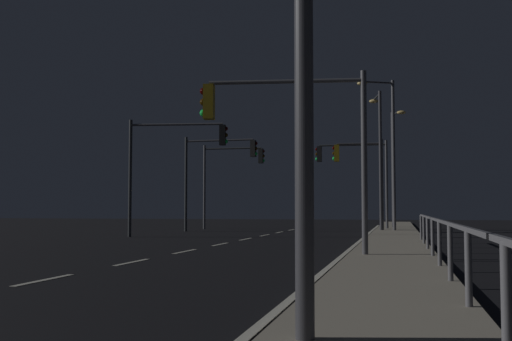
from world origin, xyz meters
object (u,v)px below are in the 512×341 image
traffic_light_near_right (360,167)px  traffic_light_far_right (172,153)px  traffic_light_near_left (355,166)px  traffic_light_overhead_east (216,164)px  street_lamp_corner (379,147)px  traffic_light_mid_right (230,169)px  street_lamp_far_end (388,141)px  street_lamp_mid_block (394,158)px  traffic_light_far_center (288,124)px

traffic_light_near_right → traffic_light_far_right: bearing=-136.0°
traffic_light_near_left → traffic_light_overhead_east: size_ratio=0.96×
traffic_light_far_right → traffic_light_overhead_east: bearing=89.0°
traffic_light_far_right → street_lamp_corner: 12.39m
traffic_light_mid_right → street_lamp_far_end: street_lamp_far_end is taller
traffic_light_mid_right → street_lamp_corner: 10.20m
traffic_light_far_right → traffic_light_near_left: (7.77, 10.73, -0.03)m
traffic_light_near_right → street_lamp_corner: bearing=7.9°
traffic_light_far_right → traffic_light_near_left: traffic_light_far_right is taller
traffic_light_near_right → traffic_light_overhead_east: 8.21m
street_lamp_mid_block → traffic_light_far_center: bearing=-96.1°
traffic_light_far_center → traffic_light_far_right: (-7.45, 11.26, 0.31)m
traffic_light_overhead_east → street_lamp_far_end: size_ratio=0.66×
traffic_light_far_right → street_lamp_mid_block: 17.10m
traffic_light_near_right → traffic_light_far_right: traffic_light_far_right is taller
traffic_light_mid_right → traffic_light_far_right: size_ratio=0.99×
traffic_light_far_center → traffic_light_mid_right: traffic_light_mid_right is taller
traffic_light_near_right → street_lamp_mid_block: size_ratio=0.68×
traffic_light_mid_right → traffic_light_overhead_east: (0.39, -4.49, 0.04)m
traffic_light_far_center → street_lamp_corner: bearing=84.5°
traffic_light_overhead_east → street_lamp_corner: (9.21, 1.17, 0.90)m
street_lamp_mid_block → traffic_light_far_right: bearing=-126.3°
traffic_light_near_right → traffic_light_far_right: size_ratio=0.92×
traffic_light_mid_right → street_lamp_corner: size_ratio=0.70×
traffic_light_overhead_east → street_lamp_mid_block: 12.12m
traffic_light_far_center → traffic_light_near_left: bearing=89.2°
traffic_light_far_right → street_lamp_far_end: 12.35m
traffic_light_near_right → street_lamp_corner: 1.56m
traffic_light_near_left → street_lamp_far_end: size_ratio=0.64×
traffic_light_near_left → traffic_light_mid_right: bearing=174.9°
traffic_light_overhead_east → street_lamp_far_end: (9.71, 0.44, 1.16)m
traffic_light_far_center → traffic_light_overhead_east: 19.63m
traffic_light_far_center → traffic_light_near_right: traffic_light_near_right is taller
traffic_light_near_left → traffic_light_overhead_east: bearing=-153.7°
traffic_light_mid_right → street_lamp_corner: street_lamp_corner is taller
traffic_light_far_right → traffic_light_near_right: bearing=44.0°
traffic_light_near_right → street_lamp_mid_block: (1.85, 5.80, 0.94)m
street_lamp_corner → traffic_light_overhead_east: bearing=-172.8°
street_lamp_corner → street_lamp_far_end: 0.92m
traffic_light_near_right → traffic_light_overhead_east: bearing=-172.9°
traffic_light_far_right → street_lamp_corner: bearing=41.0°
traffic_light_far_right → traffic_light_overhead_east: size_ratio=1.01×
traffic_light_near_right → traffic_light_near_left: bearing=100.0°
street_lamp_mid_block → street_lamp_far_end: size_ratio=0.90×
traffic_light_near_left → street_lamp_mid_block: size_ratio=0.71×
traffic_light_far_right → street_lamp_far_end: size_ratio=0.67×
traffic_light_overhead_east → traffic_light_mid_right: bearing=95.0°
traffic_light_far_right → traffic_light_overhead_east: traffic_light_far_right is taller
traffic_light_overhead_east → street_lamp_corner: street_lamp_corner is taller
traffic_light_near_left → traffic_light_far_center: bearing=-90.8°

